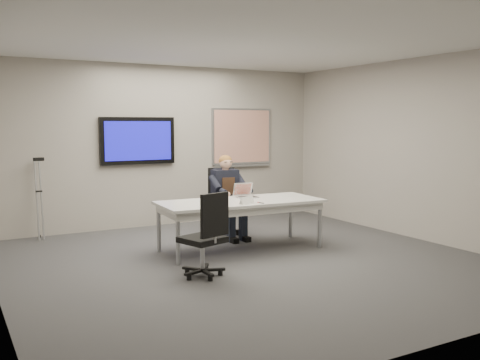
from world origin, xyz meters
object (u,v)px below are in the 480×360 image
conference_table (240,206)px  laptop (245,194)px  seated_person (230,205)px  office_chair_far (223,215)px  office_chair_near (205,251)px

conference_table → laptop: (0.22, 0.24, 0.13)m
conference_table → seated_person: bearing=75.8°
office_chair_far → seated_person: (-0.01, -0.25, 0.19)m
office_chair_far → laptop: bearing=-76.1°
conference_table → office_chair_near: office_chair_near is taller
seated_person → laptop: 0.57m
office_chair_far → laptop: (-0.03, -0.76, 0.43)m
seated_person → conference_table: bearing=-102.6°
office_chair_far → conference_table: bearing=-87.9°
office_chair_near → laptop: office_chair_near is taller
office_chair_near → laptop: (1.24, 1.22, 0.45)m
seated_person → laptop: (-0.02, -0.51, 0.24)m
office_chair_far → seated_person: 0.31m
conference_table → office_chair_far: 1.07m
conference_table → seated_person: size_ratio=1.81×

